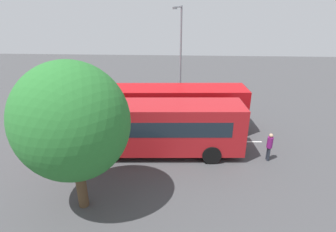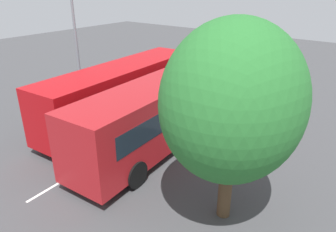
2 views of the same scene
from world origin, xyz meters
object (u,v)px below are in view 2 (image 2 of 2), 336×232
at_px(bus_far_left, 162,110).
at_px(bus_center_left, 123,91).
at_px(street_lamp, 76,26).
at_px(pedestrian, 234,90).
at_px(depot_tree, 233,102).

bearing_deg(bus_far_left, bus_center_left, 72.55).
height_order(bus_far_left, bus_center_left, same).
relative_size(bus_far_left, street_lamp, 1.27).
bearing_deg(street_lamp, pedestrian, 44.31).
bearing_deg(bus_far_left, pedestrian, -6.91).
distance_m(bus_far_left, depot_tree, 5.90).
bearing_deg(bus_far_left, depot_tree, -122.70).
distance_m(bus_far_left, bus_center_left, 3.47).
bearing_deg(depot_tree, bus_center_left, 66.55).
bearing_deg(bus_center_left, depot_tree, -116.97).
relative_size(bus_center_left, depot_tree, 1.62).
bearing_deg(pedestrian, depot_tree, 16.27).
height_order(street_lamp, depot_tree, street_lamp).
bearing_deg(bus_center_left, street_lamp, 78.98).
relative_size(bus_far_left, bus_center_left, 1.00).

